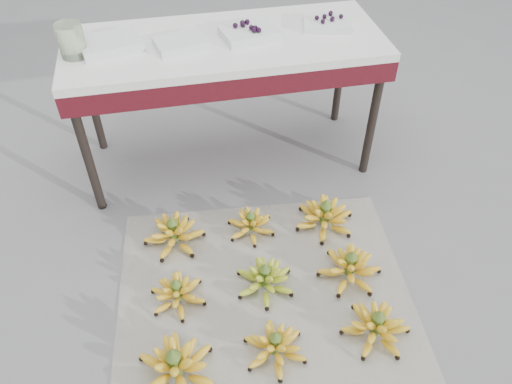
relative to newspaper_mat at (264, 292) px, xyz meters
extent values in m
plane|color=slate|center=(-0.08, 0.02, 0.00)|extent=(60.00, 60.00, 0.00)
cube|color=white|center=(0.00, 0.00, 0.00)|extent=(1.34, 1.16, 0.01)
ellipsoid|color=yellow|center=(-0.40, -0.30, 0.05)|extent=(0.38, 0.38, 0.09)
ellipsoid|color=yellow|center=(-0.40, -0.30, 0.09)|extent=(0.27, 0.27, 0.07)
ellipsoid|color=yellow|center=(-0.40, -0.30, 0.13)|extent=(0.17, 0.17, 0.06)
cylinder|color=#456020|center=(-0.40, -0.30, 0.09)|extent=(0.05, 0.05, 0.12)
cone|color=#456020|center=(-0.40, -0.30, 0.17)|extent=(0.06, 0.06, 0.05)
ellipsoid|color=yellow|center=(-0.02, -0.29, 0.04)|extent=(0.33, 0.33, 0.07)
ellipsoid|color=yellow|center=(-0.02, -0.29, 0.07)|extent=(0.23, 0.23, 0.06)
ellipsoid|color=yellow|center=(-0.02, -0.29, 0.10)|extent=(0.15, 0.15, 0.05)
cylinder|color=#456020|center=(-0.02, -0.29, 0.07)|extent=(0.04, 0.04, 0.10)
cone|color=#456020|center=(-0.02, -0.29, 0.14)|extent=(0.05, 0.05, 0.04)
ellipsoid|color=yellow|center=(0.39, -0.29, 0.04)|extent=(0.35, 0.35, 0.08)
ellipsoid|color=yellow|center=(0.39, -0.29, 0.08)|extent=(0.25, 0.25, 0.06)
ellipsoid|color=yellow|center=(0.39, -0.29, 0.11)|extent=(0.16, 0.16, 0.05)
cylinder|color=#456020|center=(0.39, -0.29, 0.08)|extent=(0.04, 0.04, 0.11)
cone|color=#456020|center=(0.39, -0.29, 0.15)|extent=(0.05, 0.05, 0.04)
ellipsoid|color=yellow|center=(-0.37, 0.03, 0.04)|extent=(0.27, 0.27, 0.07)
ellipsoid|color=yellow|center=(-0.37, 0.03, 0.07)|extent=(0.19, 0.19, 0.05)
ellipsoid|color=yellow|center=(-0.37, 0.03, 0.10)|extent=(0.12, 0.12, 0.04)
cylinder|color=#456020|center=(-0.37, 0.03, 0.07)|extent=(0.04, 0.04, 0.10)
cone|color=#456020|center=(-0.37, 0.03, 0.13)|extent=(0.05, 0.05, 0.04)
ellipsoid|color=#82AD2A|center=(0.01, 0.03, 0.04)|extent=(0.32, 0.32, 0.08)
ellipsoid|color=#82AD2A|center=(0.01, 0.03, 0.07)|extent=(0.22, 0.22, 0.06)
ellipsoid|color=#82AD2A|center=(0.01, 0.03, 0.11)|extent=(0.15, 0.15, 0.05)
cylinder|color=#456020|center=(0.01, 0.03, 0.07)|extent=(0.04, 0.04, 0.11)
cone|color=#456020|center=(0.01, 0.03, 0.14)|extent=(0.05, 0.05, 0.04)
ellipsoid|color=yellow|center=(0.39, 0.01, 0.04)|extent=(0.33, 0.33, 0.08)
ellipsoid|color=yellow|center=(0.39, 0.01, 0.08)|extent=(0.23, 0.23, 0.06)
ellipsoid|color=yellow|center=(0.39, 0.01, 0.11)|extent=(0.15, 0.15, 0.05)
cylinder|color=#456020|center=(0.39, 0.01, 0.08)|extent=(0.05, 0.05, 0.11)
cone|color=#456020|center=(0.39, 0.01, 0.15)|extent=(0.05, 0.05, 0.04)
ellipsoid|color=yellow|center=(-0.35, 0.37, 0.04)|extent=(0.32, 0.32, 0.08)
ellipsoid|color=yellow|center=(-0.35, 0.37, 0.08)|extent=(0.23, 0.23, 0.06)
ellipsoid|color=yellow|center=(-0.35, 0.37, 0.11)|extent=(0.15, 0.15, 0.05)
cylinder|color=#456020|center=(-0.35, 0.37, 0.08)|extent=(0.05, 0.05, 0.11)
cone|color=#456020|center=(-0.35, 0.37, 0.15)|extent=(0.05, 0.05, 0.04)
ellipsoid|color=yellow|center=(0.01, 0.36, 0.04)|extent=(0.30, 0.30, 0.07)
ellipsoid|color=yellow|center=(0.01, 0.36, 0.07)|extent=(0.21, 0.21, 0.05)
ellipsoid|color=yellow|center=(0.01, 0.36, 0.10)|extent=(0.14, 0.14, 0.04)
cylinder|color=#456020|center=(0.01, 0.36, 0.07)|extent=(0.04, 0.04, 0.09)
cone|color=#456020|center=(0.01, 0.36, 0.13)|extent=(0.04, 0.04, 0.03)
ellipsoid|color=yellow|center=(0.37, 0.33, 0.05)|extent=(0.31, 0.31, 0.09)
ellipsoid|color=yellow|center=(0.37, 0.33, 0.08)|extent=(0.22, 0.22, 0.06)
ellipsoid|color=yellow|center=(0.37, 0.33, 0.12)|extent=(0.14, 0.14, 0.05)
cylinder|color=#456020|center=(0.37, 0.33, 0.08)|extent=(0.05, 0.05, 0.12)
cone|color=#456020|center=(0.37, 0.33, 0.16)|extent=(0.06, 0.06, 0.04)
cylinder|color=black|center=(-0.70, 0.68, 0.34)|extent=(0.04, 0.04, 0.68)
cylinder|color=black|center=(0.71, 0.68, 0.34)|extent=(0.04, 0.04, 0.68)
cylinder|color=black|center=(-0.70, 1.19, 0.34)|extent=(0.04, 0.04, 0.68)
cylinder|color=black|center=(0.71, 1.19, 0.34)|extent=(0.04, 0.04, 0.68)
cube|color=#4D0E17|center=(0.00, 0.93, 0.63)|extent=(1.51, 0.60, 0.10)
cube|color=white|center=(0.00, 0.93, 0.70)|extent=(1.51, 0.60, 0.04)
cube|color=silver|center=(-0.51, 0.95, 0.74)|extent=(0.31, 0.25, 0.04)
cube|color=silver|center=(-0.20, 0.90, 0.74)|extent=(0.26, 0.21, 0.04)
cube|color=silver|center=(0.13, 0.93, 0.74)|extent=(0.29, 0.23, 0.04)
sphere|color=black|center=(0.16, 0.88, 0.77)|extent=(0.02, 0.02, 0.02)
sphere|color=black|center=(0.14, 0.89, 0.77)|extent=(0.02, 0.02, 0.02)
sphere|color=black|center=(0.06, 0.95, 0.77)|extent=(0.02, 0.02, 0.02)
sphere|color=black|center=(0.12, 0.98, 0.77)|extent=(0.02, 0.02, 0.02)
sphere|color=black|center=(0.15, 0.90, 0.77)|extent=(0.02, 0.02, 0.02)
sphere|color=black|center=(0.15, 0.91, 0.77)|extent=(0.02, 0.02, 0.02)
sphere|color=black|center=(0.13, 0.91, 0.77)|extent=(0.02, 0.02, 0.02)
sphere|color=black|center=(0.10, 0.97, 0.77)|extent=(0.02, 0.02, 0.02)
sphere|color=black|center=(0.10, 0.96, 0.77)|extent=(0.02, 0.02, 0.02)
cube|color=silver|center=(0.51, 0.96, 0.74)|extent=(0.26, 0.21, 0.04)
sphere|color=black|center=(0.48, 0.92, 0.77)|extent=(0.02, 0.02, 0.02)
sphere|color=black|center=(0.54, 1.01, 0.77)|extent=(0.02, 0.02, 0.02)
sphere|color=black|center=(0.54, 1.00, 0.77)|extent=(0.02, 0.02, 0.02)
sphere|color=black|center=(0.53, 0.94, 0.77)|extent=(0.02, 0.02, 0.02)
sphere|color=black|center=(0.50, 0.97, 0.77)|extent=(0.02, 0.02, 0.02)
sphere|color=black|center=(0.46, 0.97, 0.77)|extent=(0.02, 0.02, 0.02)
sphere|color=black|center=(0.58, 0.96, 0.77)|extent=(0.02, 0.02, 0.02)
sphere|color=black|center=(0.53, 0.94, 0.77)|extent=(0.02, 0.02, 0.02)
cylinder|color=#CCEABA|center=(-0.67, 0.91, 0.79)|extent=(0.16, 0.16, 0.15)
camera|label=1|loc=(-0.29, -1.24, 1.81)|focal=35.00mm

